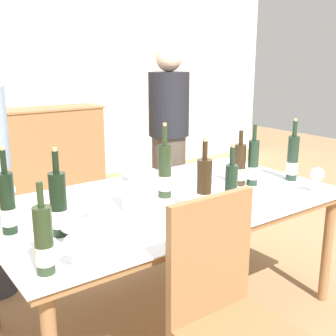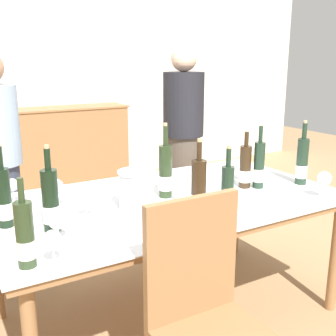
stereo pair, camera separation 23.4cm
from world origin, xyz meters
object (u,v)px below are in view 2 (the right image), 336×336
object	(u,v)px
ice_bucket	(136,189)
wine_bottle_3	(25,236)
wine_glass_2	(53,240)
wine_bottle_5	(302,162)
person_guest_left	(183,146)
dining_table	(168,208)
wine_bottle_1	(245,168)
wine_bottle_0	(4,199)
wine_glass_5	(58,221)
chair_near_front	(205,309)
wine_bottle_4	(259,166)
wine_glass_0	(324,179)
wine_glass_1	(12,186)
wine_glass_4	(56,188)
wine_bottle_8	(199,191)
wine_bottle_6	(227,191)
wine_glass_3	(86,200)
sideboard_cabinet	(66,148)
wine_bottle_7	(51,202)
wine_bottle_2	(165,173)

from	to	relation	value
ice_bucket	wine_bottle_3	xyz separation A→B (m)	(-0.65, -0.37, 0.01)
wine_bottle_3	wine_glass_2	bearing A→B (deg)	-24.26
wine_bottle_5	person_guest_left	xyz separation A→B (m)	(-0.19, 1.09, -0.07)
dining_table	wine_bottle_1	bearing A→B (deg)	-5.47
wine_bottle_0	wine_glass_5	distance (m)	0.33
wine_bottle_3	wine_glass_2	world-z (taller)	wine_bottle_3
chair_near_front	wine_glass_5	bearing A→B (deg)	126.95
wine_bottle_4	wine_glass_0	world-z (taller)	wine_bottle_4
wine_glass_1	wine_glass_2	world-z (taller)	same
wine_bottle_3	wine_glass_0	size ratio (longest dim) A/B	2.28
ice_bucket	wine_glass_4	distance (m)	0.43
wine_bottle_3	wine_glass_1	distance (m)	0.78
ice_bucket	wine_bottle_8	xyz separation A→B (m)	(0.21, -0.27, 0.03)
wine_bottle_4	wine_glass_0	bearing A→B (deg)	-60.51
wine_bottle_5	wine_glass_5	distance (m)	1.58
wine_bottle_6	wine_glass_4	size ratio (longest dim) A/B	2.29
ice_bucket	wine_glass_4	size ratio (longest dim) A/B	1.32
wine_glass_2	wine_bottle_5	bearing A→B (deg)	10.02
wine_bottle_4	wine_bottle_8	world-z (taller)	wine_bottle_8
ice_bucket	wine_glass_3	world-z (taller)	ice_bucket
sideboard_cabinet	wine_bottle_7	bearing A→B (deg)	-107.86
dining_table	wine_bottle_3	world-z (taller)	wine_bottle_3
wine_bottle_0	wine_glass_5	bearing A→B (deg)	-58.92
sideboard_cabinet	wine_bottle_1	xyz separation A→B (m)	(0.26, -2.86, 0.38)
person_guest_left	wine_bottle_6	bearing A→B (deg)	-113.06
wine_bottle_8	wine_glass_5	bearing A→B (deg)	173.31
wine_bottle_1	ice_bucket	bearing A→B (deg)	-179.83
wine_bottle_4	wine_glass_2	bearing A→B (deg)	-165.01
sideboard_cabinet	ice_bucket	xyz separation A→B (m)	(-0.48, -2.86, 0.36)
wine_bottle_0	person_guest_left	size ratio (longest dim) A/B	0.25
wine_glass_3	wine_glass_5	distance (m)	0.28
wine_bottle_2	wine_bottle_1	bearing A→B (deg)	-9.73
wine_bottle_0	wine_glass_1	bearing A→B (deg)	73.50
wine_bottle_0	wine_bottle_7	bearing A→B (deg)	-41.96
sideboard_cabinet	wine_bottle_6	world-z (taller)	wine_bottle_6
wine_bottle_2	chair_near_front	xyz separation A→B (m)	(-0.30, -0.82, -0.31)
sideboard_cabinet	wine_glass_0	bearing A→B (deg)	-80.90
wine_bottle_5	person_guest_left	distance (m)	1.11
wine_glass_5	wine_glass_4	bearing A→B (deg)	75.08
wine_bottle_3	wine_glass_4	bearing A→B (deg)	64.63
dining_table	wine_bottle_4	size ratio (longest dim) A/B	5.14
wine_bottle_6	wine_bottle_8	xyz separation A→B (m)	(-0.15, 0.03, 0.02)
wine_bottle_2	ice_bucket	bearing A→B (deg)	-158.56
wine_glass_2	wine_glass_4	world-z (taller)	wine_glass_4
wine_bottle_5	chair_near_front	bearing A→B (deg)	-152.13
wine_bottle_8	chair_near_front	size ratio (longest dim) A/B	0.40
wine_bottle_2	wine_bottle_8	xyz separation A→B (m)	(-0.02, -0.36, -0.00)
wine_glass_0	wine_glass_1	world-z (taller)	wine_glass_0
wine_bottle_3	wine_bottle_6	world-z (taller)	wine_bottle_6
dining_table	wine_bottle_6	distance (m)	0.42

